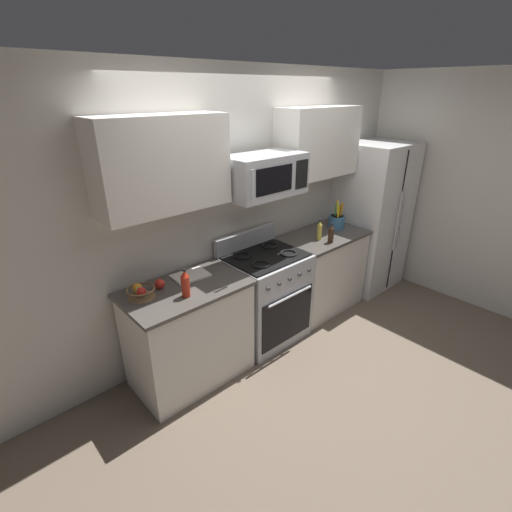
% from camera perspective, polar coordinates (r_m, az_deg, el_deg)
% --- Properties ---
extents(ground_plane, '(16.00, 16.00, 0.00)m').
position_cam_1_polar(ground_plane, '(3.70, 8.80, -16.32)').
color(ground_plane, '#6B5B4C').
extents(wall_back, '(8.00, 0.10, 2.60)m').
position_cam_1_polar(wall_back, '(3.73, -2.60, 7.20)').
color(wall_back, beige).
rests_on(wall_back, ground).
extents(counter_left, '(1.03, 0.63, 0.91)m').
position_cam_1_polar(counter_left, '(3.34, -10.18, -11.54)').
color(counter_left, silver).
rests_on(counter_left, ground).
extents(range_oven, '(0.76, 0.67, 1.09)m').
position_cam_1_polar(range_oven, '(3.80, 1.36, -6.10)').
color(range_oven, '#B2B5BA').
rests_on(range_oven, ground).
extents(counter_right, '(1.00, 0.63, 0.91)m').
position_cam_1_polar(counter_right, '(4.39, 9.83, -2.27)').
color(counter_right, silver).
rests_on(counter_right, ground).
extents(refrigerator, '(0.83, 0.74, 1.82)m').
position_cam_1_polar(refrigerator, '(4.94, 17.15, 5.70)').
color(refrigerator, silver).
rests_on(refrigerator, ground).
extents(wall_right, '(0.10, 8.00, 2.60)m').
position_cam_1_polar(wall_right, '(5.02, 27.27, 9.04)').
color(wall_right, beige).
rests_on(wall_right, ground).
extents(microwave, '(0.76, 0.44, 0.36)m').
position_cam_1_polar(microwave, '(3.37, 1.24, 12.26)').
color(microwave, '#B2B5BA').
extents(upper_cabinets_left, '(1.02, 0.34, 0.69)m').
position_cam_1_polar(upper_cabinets_left, '(2.91, -14.16, 13.41)').
color(upper_cabinets_left, silver).
extents(upper_cabinets_right, '(0.99, 0.34, 0.69)m').
position_cam_1_polar(upper_cabinets_right, '(4.08, 9.46, 16.72)').
color(upper_cabinets_right, silver).
extents(utensil_crock, '(0.18, 0.18, 0.34)m').
position_cam_1_polar(utensil_crock, '(4.41, 12.20, 5.23)').
color(utensil_crock, teal).
rests_on(utensil_crock, counter_right).
extents(fruit_basket, '(0.22, 0.22, 0.10)m').
position_cam_1_polar(fruit_basket, '(3.02, -17.21, -5.26)').
color(fruit_basket, brown).
rests_on(fruit_basket, counter_left).
extents(apple_loose, '(0.08, 0.08, 0.08)m').
position_cam_1_polar(apple_loose, '(3.11, -14.50, -4.15)').
color(apple_loose, red).
rests_on(apple_loose, counter_left).
extents(cutting_board, '(0.32, 0.24, 0.02)m').
position_cam_1_polar(cutting_board, '(3.26, -9.96, -2.97)').
color(cutting_board, silver).
rests_on(cutting_board, counter_left).
extents(bottle_soy, '(0.06, 0.06, 0.21)m').
position_cam_1_polar(bottle_soy, '(3.97, 11.39, 3.35)').
color(bottle_soy, '#382314').
rests_on(bottle_soy, counter_right).
extents(bottle_hot_sauce, '(0.07, 0.07, 0.24)m').
position_cam_1_polar(bottle_hot_sauce, '(2.92, -10.73, -4.21)').
color(bottle_hot_sauce, red).
rests_on(bottle_hot_sauce, counter_left).
extents(bottle_oil, '(0.05, 0.05, 0.22)m').
position_cam_1_polar(bottle_oil, '(4.03, 9.67, 3.88)').
color(bottle_oil, gold).
rests_on(bottle_oil, counter_right).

